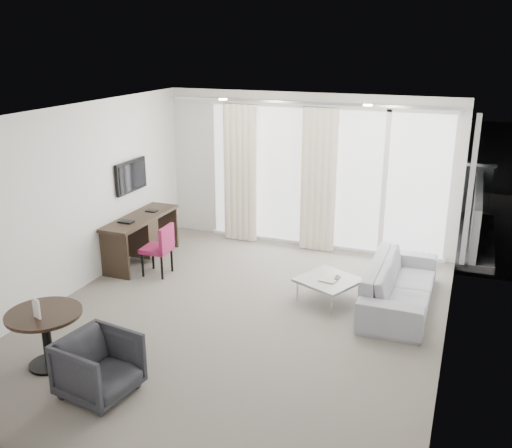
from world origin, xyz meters
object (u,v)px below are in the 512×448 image
(desk_chair, at_px, (157,250))
(rattan_chair_b, at_px, (432,204))
(desk, at_px, (142,239))
(tub_armchair, at_px, (99,366))
(sofa, at_px, (400,284))
(round_table, at_px, (47,339))
(coffee_table, at_px, (328,290))
(rattan_chair_a, at_px, (360,208))

(desk_chair, xyz_separation_m, rattan_chair_b, (3.69, 3.87, 0.05))
(desk, relative_size, rattan_chair_b, 1.79)
(tub_armchair, xyz_separation_m, rattan_chair_b, (2.65, 6.77, 0.13))
(tub_armchair, xyz_separation_m, sofa, (2.54, 3.15, -0.01))
(desk, relative_size, round_table, 1.98)
(coffee_table, distance_m, sofa, 0.96)
(desk_chair, height_order, sofa, desk_chair)
(desk_chair, relative_size, rattan_chair_a, 0.91)
(tub_armchair, relative_size, rattan_chair_a, 0.80)
(desk_chair, bearing_deg, tub_armchair, -72.52)
(tub_armchair, bearing_deg, round_table, 82.61)
(tub_armchair, distance_m, rattan_chair_b, 7.27)
(rattan_chair_b, bearing_deg, desk_chair, -123.92)
(desk_chair, distance_m, sofa, 3.59)
(round_table, relative_size, tub_armchair, 1.15)
(desk_chair, xyz_separation_m, sofa, (3.59, 0.24, -0.09))
(sofa, bearing_deg, round_table, 130.59)
(round_table, bearing_deg, desk_chair, 94.20)
(desk, distance_m, tub_armchair, 3.64)
(round_table, relative_size, rattan_chair_a, 0.93)
(round_table, xyz_separation_m, coffee_table, (2.46, 2.68, -0.16))
(round_table, distance_m, coffee_table, 3.64)
(desk_chair, distance_m, tub_armchair, 3.09)
(rattan_chair_a, bearing_deg, round_table, -128.39)
(desk_chair, height_order, round_table, desk_chair)
(desk_chair, relative_size, coffee_table, 1.09)
(desk_chair, relative_size, round_table, 0.98)
(rattan_chair_b, bearing_deg, rattan_chair_a, -139.98)
(desk, xyz_separation_m, coffee_table, (3.16, -0.37, -0.21))
(desk, bearing_deg, desk_chair, -37.48)
(tub_armchair, bearing_deg, desk_chair, 28.30)
(tub_armchair, height_order, rattan_chair_b, rattan_chair_b)
(round_table, height_order, tub_armchair, round_table)
(coffee_table, bearing_deg, rattan_chair_a, 93.78)
(desk, distance_m, sofa, 4.09)
(desk, bearing_deg, round_table, -77.07)
(desk_chair, xyz_separation_m, tub_armchair, (1.04, -2.90, -0.08))
(desk, xyz_separation_m, rattan_chair_a, (2.96, 2.76, 0.06))
(round_table, height_order, coffee_table, round_table)
(desk_chair, xyz_separation_m, round_table, (0.20, -2.66, -0.07))
(rattan_chair_a, bearing_deg, tub_armchair, -120.25)
(desk, xyz_separation_m, round_table, (0.70, -3.05, -0.05))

